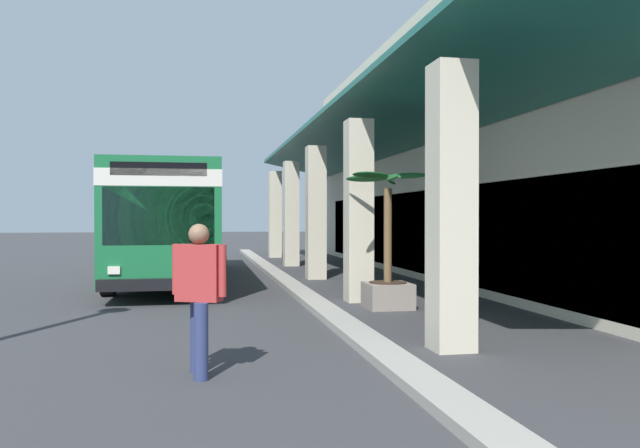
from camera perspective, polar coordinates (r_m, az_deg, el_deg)
The scene contains 6 objects.
ground at distance 21.33m, azimuth 7.94°, elevation -4.31°, with size 120.00×120.00×0.00m, color #38383A.
curb_strip at distance 18.32m, azimuth -3.62°, elevation -4.92°, with size 30.29×0.50×0.12m, color #9E998E.
plaza_building at distance 21.78m, azimuth 22.52°, elevation 5.97°, with size 25.54×14.81×7.75m.
transit_bus at distance 18.72m, azimuth -13.39°, elevation 0.68°, with size 11.22×2.89×3.34m.
pedestrian at distance 7.25m, azimuth -11.06°, elevation -5.98°, with size 0.51×0.61×1.75m.
potted_palm at distance 12.55m, azimuth 6.20°, elevation -4.64°, with size 1.51×1.64×2.74m.
Camera 1 is at (20.11, 1.11, 1.82)m, focal length 34.84 mm.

